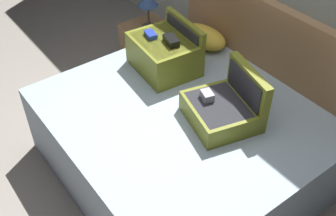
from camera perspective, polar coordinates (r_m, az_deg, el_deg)
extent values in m
plane|color=gray|center=(3.07, -4.30, -11.66)|extent=(12.00, 12.00, 0.00)
cube|color=#99ADBC|center=(3.00, 1.83, -4.70)|extent=(1.81, 1.59, 0.58)
cube|color=olive|center=(3.29, 13.45, 4.89)|extent=(1.84, 0.08, 1.10)
cube|color=olive|center=(3.12, -0.84, 7.28)|extent=(0.51, 0.41, 0.26)
cube|color=#28282D|center=(3.09, -0.84, 7.88)|extent=(0.45, 0.36, 0.18)
cube|color=#1E33A5|center=(3.08, -2.41, 10.00)|extent=(0.12, 0.08, 0.04)
cube|color=black|center=(3.00, 0.46, 9.22)|extent=(0.15, 0.11, 0.05)
cube|color=olive|center=(3.18, 2.31, 9.11)|extent=(0.48, 0.08, 0.36)
cube|color=#28282D|center=(3.17, 1.92, 8.99)|extent=(0.41, 0.05, 0.31)
cube|color=olive|center=(2.71, 6.82, -0.65)|extent=(0.51, 0.46, 0.14)
cube|color=#28282D|center=(2.69, 6.86, -0.30)|extent=(0.45, 0.40, 0.10)
cube|color=#99999E|center=(2.68, 5.38, 1.67)|extent=(0.11, 0.09, 0.06)
cube|color=olive|center=(2.73, 10.84, 2.13)|extent=(0.44, 0.16, 0.36)
cube|color=#28282D|center=(2.71, 10.23, 1.96)|extent=(0.36, 0.10, 0.30)
ellipsoid|color=gold|center=(3.44, 4.79, 9.72)|extent=(0.47, 0.32, 0.16)
cube|color=olive|center=(4.02, -2.54, 7.96)|extent=(0.44, 0.40, 0.49)
cylinder|color=#3F3833|center=(3.89, -2.65, 11.09)|extent=(0.13, 0.13, 0.01)
cylinder|color=#4C443D|center=(3.83, -2.70, 12.53)|extent=(0.02, 0.02, 0.21)
cone|color=navy|center=(3.76, -2.78, 14.64)|extent=(0.18, 0.18, 0.11)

